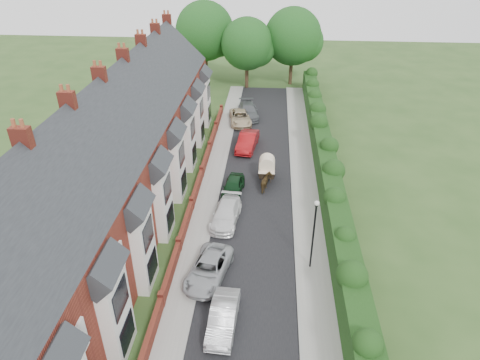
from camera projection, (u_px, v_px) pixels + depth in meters
The scene contains 22 objects.
ground at pixel (254, 312), 24.47m from camera, with size 140.00×140.00×0.00m, color #2D4C1E.
road at pixel (255, 205), 33.94m from camera, with size 6.00×58.00×0.02m, color black.
pavement_hedge_side at pixel (307, 206), 33.64m from camera, with size 2.20×58.00×0.12m, color gray.
pavement_house_side at pixel (207, 202), 34.17m from camera, with size 1.70×58.00×0.12m, color gray.
kerb_hedge_side at pixel (293, 206), 33.71m from camera, with size 0.18×58.00×0.13m, color #999A94.
kerb_house_side at pixel (217, 203), 34.12m from camera, with size 0.18×58.00×0.13m, color #999A94.
hedge at pixel (332, 191), 32.74m from camera, with size 2.10×58.00×2.85m.
terrace_row at pixel (115, 156), 31.49m from camera, with size 9.05×40.50×11.50m.
garden_wall_row at pixel (192, 204), 33.18m from camera, with size 0.35×40.35×1.10m.
lamppost at pixel (314, 227), 26.00m from camera, with size 0.32×0.32×5.16m.
tree_far_left at pixel (250, 45), 56.16m from camera, with size 7.14×6.80×9.29m.
tree_far_right at pixel (296, 38), 57.17m from camera, with size 7.98×7.60×10.31m.
tree_far_back at pixel (208, 32), 58.67m from camera, with size 8.40×8.00×10.82m.
car_silver_a at pixel (223, 317), 23.29m from camera, with size 1.41×4.06×1.34m, color silver.
car_silver_b at pixel (209, 269), 26.62m from camera, with size 2.17×4.71×1.31m, color #ACAFB4.
car_white at pixel (226, 214), 31.71m from camera, with size 1.85×4.56×1.32m, color white.
car_green at pixel (233, 186), 35.13m from camera, with size 1.54×3.82×1.30m, color black.
car_red at pixel (247, 141), 42.27m from camera, with size 1.64×4.71×1.55m, color #9F1114.
car_beige at pixel (240, 118), 47.85m from camera, with size 2.24×4.86×1.35m, color beige.
car_grey at pixel (248, 111), 49.48m from camera, with size 2.07×5.08×1.48m, color #595D61.
horse at pixel (266, 183), 35.46m from camera, with size 0.78×1.71×1.45m, color #47341A.
horse_cart at pixel (267, 166), 36.75m from camera, with size 1.44×3.18×2.29m.
Camera 1 is at (0.51, -17.24, 18.95)m, focal length 32.00 mm.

